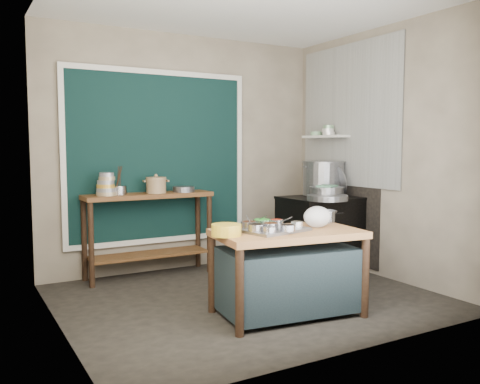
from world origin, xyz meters
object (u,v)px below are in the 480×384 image
stock_pot (323,178)px  ceramic_crock (156,186)px  utensil_cup (119,190)px  steamer (327,193)px  prep_table (287,273)px  back_counter (149,235)px  condiment_tray (274,230)px  stove_block (322,235)px  yellow_basin (226,230)px  saucepan (325,216)px

stock_pot → ceramic_crock: bearing=164.5°
utensil_cup → steamer: size_ratio=0.39×
prep_table → stock_pot: 2.07m
back_counter → stock_pot: bearing=-15.5°
ceramic_crock → steamer: bearing=-26.4°
ceramic_crock → steamer: size_ratio=0.58×
condiment_tray → ceramic_crock: bearing=101.8°
stove_block → utensil_cup: bearing=161.5°
yellow_basin → utensil_cup: utensil_cup is taller
utensil_cup → ceramic_crock: 0.41m
utensil_cup → prep_table: bearing=-63.9°
prep_table → utensil_cup: size_ratio=7.82×
stove_block → utensil_cup: size_ratio=5.63×
stove_block → back_counter: bearing=159.0°
steamer → stove_block: bearing=68.4°
utensil_cup → ceramic_crock: ceramic_crock is taller
condiment_tray → yellow_basin: 0.46m
saucepan → stock_pot: bearing=50.7°
yellow_basin → utensil_cup: size_ratio=1.54×
prep_table → back_counter: (-0.60, 1.88, 0.10)m
prep_table → saucepan: size_ratio=5.99×
condiment_tray → stock_pot: 2.06m
saucepan → steamer: bearing=48.6°
steamer → yellow_basin: bearing=-152.3°
back_counter → stove_block: size_ratio=1.61×
ceramic_crock → prep_table: bearing=-74.5°
saucepan → stock_pot: stock_pot is taller
yellow_basin → stock_pot: (2.03, 1.29, 0.29)m
stock_pot → yellow_basin: bearing=-147.7°
condiment_tray → ceramic_crock: 1.89m
condiment_tray → yellow_basin: bearing=179.3°
yellow_basin → ceramic_crock: size_ratio=1.03×
ceramic_crock → steamer: 1.96m
back_counter → condiment_tray: (0.47, -1.86, 0.29)m
steamer → back_counter: bearing=154.1°
saucepan → stock_pot: size_ratio=0.39×
utensil_cup → steamer: 2.34m
stove_block → ceramic_crock: (-1.81, 0.71, 0.61)m
back_counter → stock_pot: 2.21m
back_counter → ceramic_crock: ceramic_crock is taller
back_counter → stock_pot: stock_pot is taller
prep_table → yellow_basin: size_ratio=5.08×
saucepan → stove_block: bearing=51.3°
condiment_tray → utensil_cup: utensil_cup is taller
back_counter → yellow_basin: 1.88m
stove_block → ceramic_crock: ceramic_crock is taller
yellow_basin → steamer: (1.83, 0.96, 0.15)m
prep_table → yellow_basin: bearing=-175.3°
back_counter → condiment_tray: size_ratio=2.64×
saucepan → utensil_cup: (-1.51, 1.68, 0.19)m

